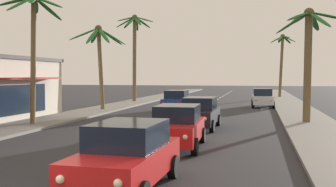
{
  "coord_description": "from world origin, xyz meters",
  "views": [
    {
      "loc": [
        4.83,
        -6.38,
        2.85
      ],
      "look_at": [
        1.62,
        8.0,
        2.2
      ],
      "focal_mm": 43.58,
      "sensor_mm": 36.0,
      "label": 1
    }
  ],
  "objects_px": {
    "sedan_third_in_queue": "(177,126)",
    "palm_right_second": "(308,47)",
    "sedan_fifth_in_queue": "(200,113)",
    "palm_left_farthest": "(134,42)",
    "palm_left_third": "(99,46)",
    "sedan_parked_nearest_kerb": "(263,98)",
    "palm_left_second": "(33,26)",
    "sedan_oncoming_far": "(177,100)",
    "palm_right_farthest": "(282,54)",
    "sedan_lead_at_stop_bar": "(127,155)"
  },
  "relations": [
    {
      "from": "sedan_third_in_queue",
      "to": "palm_right_second",
      "type": "relative_size",
      "value": 0.66
    },
    {
      "from": "sedan_fifth_in_queue",
      "to": "sedan_third_in_queue",
      "type": "bearing_deg",
      "value": -90.2
    },
    {
      "from": "palm_left_farthest",
      "to": "palm_right_second",
      "type": "bearing_deg",
      "value": -46.6
    },
    {
      "from": "sedan_fifth_in_queue",
      "to": "palm_left_third",
      "type": "xyz_separation_m",
      "value": [
        -9.59,
        9.43,
        4.36
      ]
    },
    {
      "from": "sedan_parked_nearest_kerb",
      "to": "palm_left_second",
      "type": "height_order",
      "value": "palm_left_second"
    },
    {
      "from": "sedan_oncoming_far",
      "to": "palm_left_third",
      "type": "height_order",
      "value": "palm_left_third"
    },
    {
      "from": "sedan_oncoming_far",
      "to": "palm_right_farthest",
      "type": "relative_size",
      "value": 0.55
    },
    {
      "from": "sedan_fifth_in_queue",
      "to": "sedan_oncoming_far",
      "type": "height_order",
      "value": "same"
    },
    {
      "from": "sedan_parked_nearest_kerb",
      "to": "sedan_lead_at_stop_bar",
      "type": "bearing_deg",
      "value": -97.21
    },
    {
      "from": "sedan_oncoming_far",
      "to": "palm_left_second",
      "type": "xyz_separation_m",
      "value": [
        -5.9,
        -11.32,
        4.74
      ]
    },
    {
      "from": "sedan_fifth_in_queue",
      "to": "palm_left_second",
      "type": "relative_size",
      "value": 0.6
    },
    {
      "from": "sedan_fifth_in_queue",
      "to": "palm_right_second",
      "type": "height_order",
      "value": "palm_right_second"
    },
    {
      "from": "sedan_lead_at_stop_bar",
      "to": "sedan_third_in_queue",
      "type": "bearing_deg",
      "value": 89.27
    },
    {
      "from": "palm_right_second",
      "to": "palm_right_farthest",
      "type": "xyz_separation_m",
      "value": [
        0.11,
        29.37,
        1.09
      ]
    },
    {
      "from": "palm_left_second",
      "to": "palm_right_second",
      "type": "height_order",
      "value": "palm_left_second"
    },
    {
      "from": "sedan_third_in_queue",
      "to": "palm_left_second",
      "type": "relative_size",
      "value": 0.6
    },
    {
      "from": "palm_right_second",
      "to": "palm_right_farthest",
      "type": "distance_m",
      "value": 29.39
    },
    {
      "from": "palm_left_second",
      "to": "palm_right_farthest",
      "type": "height_order",
      "value": "palm_right_farthest"
    },
    {
      "from": "palm_left_third",
      "to": "sedan_third_in_queue",
      "type": "bearing_deg",
      "value": -58.29
    },
    {
      "from": "sedan_lead_at_stop_bar",
      "to": "palm_left_second",
      "type": "relative_size",
      "value": 0.6
    },
    {
      "from": "sedan_parked_nearest_kerb",
      "to": "palm_right_second",
      "type": "bearing_deg",
      "value": -79.22
    },
    {
      "from": "sedan_parked_nearest_kerb",
      "to": "palm_right_farthest",
      "type": "distance_m",
      "value": 17.46
    },
    {
      "from": "sedan_fifth_in_queue",
      "to": "palm_right_second",
      "type": "bearing_deg",
      "value": 28.66
    },
    {
      "from": "sedan_lead_at_stop_bar",
      "to": "palm_right_second",
      "type": "height_order",
      "value": "palm_right_second"
    },
    {
      "from": "sedan_lead_at_stop_bar",
      "to": "palm_right_farthest",
      "type": "xyz_separation_m",
      "value": [
        6.09,
        44.7,
        4.76
      ]
    },
    {
      "from": "sedan_lead_at_stop_bar",
      "to": "palm_right_farthest",
      "type": "relative_size",
      "value": 0.55
    },
    {
      "from": "sedan_fifth_in_queue",
      "to": "palm_left_second",
      "type": "height_order",
      "value": "palm_left_second"
    },
    {
      "from": "sedan_third_in_queue",
      "to": "sedan_oncoming_far",
      "type": "height_order",
      "value": "same"
    },
    {
      "from": "sedan_third_in_queue",
      "to": "palm_right_farthest",
      "type": "distance_m",
      "value": 39.4
    },
    {
      "from": "sedan_third_in_queue",
      "to": "sedan_fifth_in_queue",
      "type": "height_order",
      "value": "same"
    },
    {
      "from": "sedan_third_in_queue",
      "to": "palm_left_third",
      "type": "distance_m",
      "value": 18.73
    },
    {
      "from": "palm_left_third",
      "to": "palm_right_farthest",
      "type": "height_order",
      "value": "palm_right_farthest"
    },
    {
      "from": "sedan_fifth_in_queue",
      "to": "palm_left_second",
      "type": "distance_m",
      "value": 10.4
    },
    {
      "from": "palm_left_third",
      "to": "palm_right_farthest",
      "type": "xyz_separation_m",
      "value": [
        15.59,
        23.15,
        0.4
      ]
    },
    {
      "from": "sedan_lead_at_stop_bar",
      "to": "palm_left_farthest",
      "type": "xyz_separation_m",
      "value": [
        -9.73,
        31.96,
        5.6
      ]
    },
    {
      "from": "palm_right_second",
      "to": "palm_left_farthest",
      "type": "bearing_deg",
      "value": 133.4
    },
    {
      "from": "palm_left_farthest",
      "to": "palm_right_farthest",
      "type": "relative_size",
      "value": 1.14
    },
    {
      "from": "sedan_oncoming_far",
      "to": "palm_left_second",
      "type": "bearing_deg",
      "value": -117.52
    },
    {
      "from": "sedan_oncoming_far",
      "to": "palm_right_second",
      "type": "relative_size",
      "value": 0.66
    },
    {
      "from": "palm_right_second",
      "to": "palm_right_farthest",
      "type": "relative_size",
      "value": 0.83
    },
    {
      "from": "sedan_third_in_queue",
      "to": "palm_left_farthest",
      "type": "bearing_deg",
      "value": 110.75
    },
    {
      "from": "palm_right_farthest",
      "to": "palm_left_second",
      "type": "bearing_deg",
      "value": -114.25
    },
    {
      "from": "sedan_parked_nearest_kerb",
      "to": "palm_right_farthest",
      "type": "relative_size",
      "value": 0.55
    },
    {
      "from": "sedan_third_in_queue",
      "to": "sedan_oncoming_far",
      "type": "bearing_deg",
      "value": 101.37
    },
    {
      "from": "sedan_oncoming_far",
      "to": "sedan_fifth_in_queue",
      "type": "bearing_deg",
      "value": -72.12
    },
    {
      "from": "sedan_oncoming_far",
      "to": "palm_right_farthest",
      "type": "xyz_separation_m",
      "value": [
        9.28,
        22.39,
        4.76
      ]
    },
    {
      "from": "palm_right_farthest",
      "to": "sedan_oncoming_far",
      "type": "bearing_deg",
      "value": -112.53
    },
    {
      "from": "sedan_lead_at_stop_bar",
      "to": "palm_right_second",
      "type": "bearing_deg",
      "value": 68.68
    },
    {
      "from": "palm_left_farthest",
      "to": "palm_left_third",
      "type": "bearing_deg",
      "value": -88.68
    },
    {
      "from": "palm_left_second",
      "to": "palm_left_farthest",
      "type": "distance_m",
      "value": 20.99
    }
  ]
}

